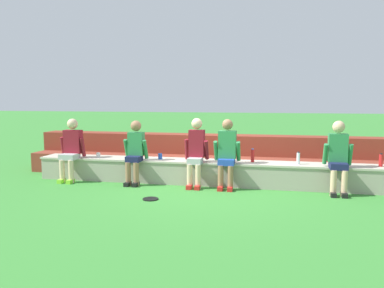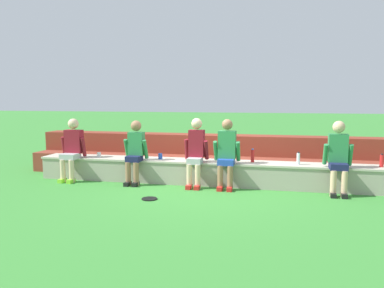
# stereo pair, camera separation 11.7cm
# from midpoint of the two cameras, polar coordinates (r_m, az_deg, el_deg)

# --- Properties ---
(ground_plane) EXTENTS (80.00, 80.00, 0.00)m
(ground_plane) POSITION_cam_midpoint_polar(r_m,az_deg,el_deg) (7.83, 2.44, -6.42)
(ground_plane) COLOR #388433
(stone_seating_wall) EXTENTS (7.48, 0.62, 0.49)m
(stone_seating_wall) POSITION_cam_midpoint_polar(r_m,az_deg,el_deg) (8.05, 2.82, -4.13)
(stone_seating_wall) COLOR #A8A08E
(stone_seating_wall) RESTS_ON ground
(brick_bleachers) EXTENTS (8.91, 1.13, 0.93)m
(brick_bleachers) POSITION_cam_midpoint_polar(r_m,az_deg,el_deg) (9.05, 3.98, -2.12)
(brick_bleachers) COLOR brown
(brick_bleachers) RESTS_ON ground
(person_far_left) EXTENTS (0.56, 0.58, 1.35)m
(person_far_left) POSITION_cam_midpoint_polar(r_m,az_deg,el_deg) (8.73, -17.13, -0.47)
(person_far_left) COLOR beige
(person_far_left) RESTS_ON ground
(person_left_of_center) EXTENTS (0.50, 0.53, 1.33)m
(person_left_of_center) POSITION_cam_midpoint_polar(r_m,az_deg,el_deg) (8.08, -8.10, -0.92)
(person_left_of_center) COLOR #996B4C
(person_left_of_center) RESTS_ON ground
(person_center) EXTENTS (0.49, 0.56, 1.39)m
(person_center) POSITION_cam_midpoint_polar(r_m,az_deg,el_deg) (7.75, 0.99, -0.98)
(person_center) COLOR beige
(person_center) RESTS_ON ground
(person_right_of_center) EXTENTS (0.53, 0.49, 1.39)m
(person_right_of_center) POSITION_cam_midpoint_polar(r_m,az_deg,el_deg) (7.61, 5.62, -1.16)
(person_right_of_center) COLOR #996B4C
(person_right_of_center) RESTS_ON ground
(person_far_right) EXTENTS (0.53, 0.56, 1.38)m
(person_far_right) POSITION_cam_midpoint_polar(r_m,az_deg,el_deg) (7.63, 21.42, -1.60)
(person_far_right) COLOR #DBAD89
(person_far_right) RESTS_ON ground
(water_bottle_mid_right) EXTENTS (0.07, 0.07, 0.28)m
(water_bottle_mid_right) POSITION_cam_midpoint_polar(r_m,az_deg,el_deg) (7.91, 9.46, -1.75)
(water_bottle_mid_right) COLOR red
(water_bottle_mid_right) RESTS_ON stone_seating_wall
(water_bottle_mid_left) EXTENTS (0.07, 0.07, 0.26)m
(water_bottle_mid_left) POSITION_cam_midpoint_polar(r_m,az_deg,el_deg) (8.14, 26.86, -2.24)
(water_bottle_mid_left) COLOR red
(water_bottle_mid_left) RESTS_ON stone_seating_wall
(water_bottle_near_left) EXTENTS (0.06, 0.06, 0.25)m
(water_bottle_near_left) POSITION_cam_midpoint_polar(r_m,az_deg,el_deg) (7.84, 16.02, -2.10)
(water_bottle_near_left) COLOR silver
(water_bottle_near_left) RESTS_ON stone_seating_wall
(plastic_cup_middle) EXTENTS (0.08, 0.08, 0.10)m
(plastic_cup_middle) POSITION_cam_midpoint_polar(r_m,az_deg,el_deg) (8.75, -13.37, -1.56)
(plastic_cup_middle) COLOR white
(plastic_cup_middle) RESTS_ON stone_seating_wall
(plastic_cup_left_end) EXTENTS (0.09, 0.09, 0.12)m
(plastic_cup_left_end) POSITION_cam_midpoint_polar(r_m,az_deg,el_deg) (8.23, -4.35, -1.84)
(plastic_cup_left_end) COLOR blue
(plastic_cup_left_end) RESTS_ON stone_seating_wall
(frisbee) EXTENTS (0.28, 0.28, 0.02)m
(frisbee) POSITION_cam_midpoint_polar(r_m,az_deg,el_deg) (6.93, -5.90, -8.15)
(frisbee) COLOR black
(frisbee) RESTS_ON ground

